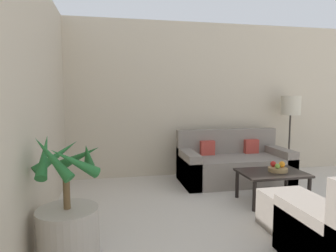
{
  "coord_description": "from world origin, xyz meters",
  "views": [
    {
      "loc": [
        -2.59,
        1.55,
        1.45
      ],
      "look_at": [
        -1.75,
        5.67,
        1.0
      ],
      "focal_mm": 32.0,
      "sensor_mm": 36.0,
      "label": 1
    }
  ],
  "objects_px": {
    "potted_palm": "(68,219)",
    "apple_red": "(273,164)",
    "orange_fruit": "(282,164)",
    "ottoman": "(290,211)",
    "floor_lamp": "(291,109)",
    "sofa_loveseat": "(233,165)",
    "coffee_table": "(272,176)",
    "fruit_bowl": "(278,170)",
    "apple_green": "(277,166)"
  },
  "relations": [
    {
      "from": "apple_red",
      "to": "orange_fruit",
      "type": "xyz_separation_m",
      "value": [
        0.09,
        -0.06,
        0.0
      ]
    },
    {
      "from": "potted_palm",
      "to": "sofa_loveseat",
      "type": "relative_size",
      "value": 0.63
    },
    {
      "from": "potted_palm",
      "to": "ottoman",
      "type": "distance_m",
      "value": 2.27
    },
    {
      "from": "potted_palm",
      "to": "sofa_loveseat",
      "type": "xyz_separation_m",
      "value": [
        2.41,
        1.88,
        -0.06
      ]
    },
    {
      "from": "apple_green",
      "to": "orange_fruit",
      "type": "distance_m",
      "value": 0.11
    },
    {
      "from": "potted_palm",
      "to": "floor_lamp",
      "type": "distance_m",
      "value": 4.26
    },
    {
      "from": "apple_red",
      "to": "ottoman",
      "type": "bearing_deg",
      "value": -109.45
    },
    {
      "from": "potted_palm",
      "to": "apple_green",
      "type": "relative_size",
      "value": 16.71
    },
    {
      "from": "sofa_loveseat",
      "to": "floor_lamp",
      "type": "distance_m",
      "value": 1.51
    },
    {
      "from": "floor_lamp",
      "to": "coffee_table",
      "type": "relative_size",
      "value": 1.66
    },
    {
      "from": "ottoman",
      "to": "coffee_table",
      "type": "bearing_deg",
      "value": 72.6
    },
    {
      "from": "floor_lamp",
      "to": "apple_red",
      "type": "xyz_separation_m",
      "value": [
        -1.01,
        -1.17,
        -0.69
      ]
    },
    {
      "from": "fruit_bowl",
      "to": "apple_green",
      "type": "distance_m",
      "value": 0.08
    },
    {
      "from": "potted_palm",
      "to": "apple_green",
      "type": "xyz_separation_m",
      "value": [
        2.57,
        0.84,
        0.16
      ]
    },
    {
      "from": "orange_fruit",
      "to": "floor_lamp",
      "type": "bearing_deg",
      "value": 53.26
    },
    {
      "from": "potted_palm",
      "to": "apple_red",
      "type": "distance_m",
      "value": 2.75
    },
    {
      "from": "apple_red",
      "to": "orange_fruit",
      "type": "relative_size",
      "value": 0.93
    },
    {
      "from": "potted_palm",
      "to": "apple_red",
      "type": "bearing_deg",
      "value": 20.34
    },
    {
      "from": "coffee_table",
      "to": "fruit_bowl",
      "type": "bearing_deg",
      "value": 6.66
    },
    {
      "from": "floor_lamp",
      "to": "fruit_bowl",
      "type": "xyz_separation_m",
      "value": [
        -0.99,
        -1.24,
        -0.75
      ]
    },
    {
      "from": "orange_fruit",
      "to": "ottoman",
      "type": "relative_size",
      "value": 0.15
    },
    {
      "from": "sofa_loveseat",
      "to": "fruit_bowl",
      "type": "xyz_separation_m",
      "value": [
        0.19,
        -1.0,
        0.16
      ]
    },
    {
      "from": "fruit_bowl",
      "to": "coffee_table",
      "type": "bearing_deg",
      "value": -173.34
    },
    {
      "from": "potted_palm",
      "to": "apple_green",
      "type": "bearing_deg",
      "value": 18.15
    },
    {
      "from": "apple_red",
      "to": "apple_green",
      "type": "height_order",
      "value": "apple_red"
    },
    {
      "from": "apple_red",
      "to": "apple_green",
      "type": "bearing_deg",
      "value": -92.18
    },
    {
      "from": "orange_fruit",
      "to": "ottoman",
      "type": "distance_m",
      "value": 0.95
    },
    {
      "from": "sofa_loveseat",
      "to": "orange_fruit",
      "type": "height_order",
      "value": "sofa_loveseat"
    },
    {
      "from": "coffee_table",
      "to": "floor_lamp",
      "type": "bearing_deg",
      "value": 49.41
    },
    {
      "from": "fruit_bowl",
      "to": "apple_red",
      "type": "height_order",
      "value": "apple_red"
    },
    {
      "from": "floor_lamp",
      "to": "potted_palm",
      "type": "bearing_deg",
      "value": -149.33
    },
    {
      "from": "floor_lamp",
      "to": "orange_fruit",
      "type": "relative_size",
      "value": 17.23
    },
    {
      "from": "fruit_bowl",
      "to": "apple_green",
      "type": "xyz_separation_m",
      "value": [
        -0.03,
        -0.04,
        0.06
      ]
    },
    {
      "from": "floor_lamp",
      "to": "apple_red",
      "type": "height_order",
      "value": "floor_lamp"
    },
    {
      "from": "apple_red",
      "to": "orange_fruit",
      "type": "bearing_deg",
      "value": -32.51
    },
    {
      "from": "floor_lamp",
      "to": "sofa_loveseat",
      "type": "bearing_deg",
      "value": -168.27
    },
    {
      "from": "sofa_loveseat",
      "to": "coffee_table",
      "type": "xyz_separation_m",
      "value": [
        0.11,
        -1.01,
        0.08
      ]
    },
    {
      "from": "orange_fruit",
      "to": "apple_red",
      "type": "bearing_deg",
      "value": 147.49
    },
    {
      "from": "sofa_loveseat",
      "to": "apple_green",
      "type": "height_order",
      "value": "sofa_loveseat"
    },
    {
      "from": "ottoman",
      "to": "potted_palm",
      "type": "bearing_deg",
      "value": -177.78
    },
    {
      "from": "orange_fruit",
      "to": "coffee_table",
      "type": "bearing_deg",
      "value": -172.41
    },
    {
      "from": "coffee_table",
      "to": "orange_fruit",
      "type": "distance_m",
      "value": 0.21
    },
    {
      "from": "floor_lamp",
      "to": "ottoman",
      "type": "distance_m",
      "value": 2.62
    },
    {
      "from": "floor_lamp",
      "to": "fruit_bowl",
      "type": "height_order",
      "value": "floor_lamp"
    },
    {
      "from": "coffee_table",
      "to": "potted_palm",
      "type": "bearing_deg",
      "value": -160.84
    },
    {
      "from": "potted_palm",
      "to": "floor_lamp",
      "type": "relative_size",
      "value": 0.79
    },
    {
      "from": "apple_red",
      "to": "ottoman",
      "type": "distance_m",
      "value": 0.97
    },
    {
      "from": "potted_palm",
      "to": "floor_lamp",
      "type": "height_order",
      "value": "floor_lamp"
    },
    {
      "from": "coffee_table",
      "to": "ottoman",
      "type": "distance_m",
      "value": 0.84
    },
    {
      "from": "coffee_table",
      "to": "ottoman",
      "type": "height_order",
      "value": "coffee_table"
    }
  ]
}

